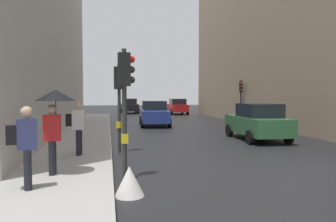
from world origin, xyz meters
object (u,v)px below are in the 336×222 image
at_px(traffic_light_mid_street, 241,93).
at_px(car_green_estate, 257,122).
at_px(warning_sign_triangle, 129,181).
at_px(car_blue_van, 154,113).
at_px(pedestrian_with_umbrella, 55,108).
at_px(traffic_light_near_left, 125,90).
at_px(car_red_sedan, 177,106).
at_px(pedestrian_with_grey_backpack, 25,142).
at_px(pedestrian_with_black_backpack, 77,125).
at_px(car_dark_suv, 129,106).
at_px(traffic_light_near_right, 120,92).

distance_m(traffic_light_mid_street, car_green_estate, 8.91).
height_order(car_green_estate, warning_sign_triangle, car_green_estate).
height_order(car_blue_van, pedestrian_with_umbrella, pedestrian_with_umbrella).
xyz_separation_m(traffic_light_near_left, traffic_light_mid_street, (9.44, 14.36, -0.01)).
xyz_separation_m(pedestrian_with_umbrella, warning_sign_triangle, (1.76, -1.60, -1.52)).
distance_m(car_red_sedan, pedestrian_with_grey_backpack, 29.50).
height_order(traffic_light_near_left, pedestrian_with_black_backpack, traffic_light_near_left).
relative_size(car_green_estate, warning_sign_triangle, 6.56).
xyz_separation_m(car_blue_van, car_dark_suv, (-0.71, 15.91, 0.00)).
relative_size(car_dark_suv, warning_sign_triangle, 6.54).
xyz_separation_m(pedestrian_with_black_backpack, warning_sign_triangle, (1.45, -4.15, -0.84)).
relative_size(traffic_light_near_right, traffic_light_mid_street, 1.00).
bearing_deg(traffic_light_near_right, traffic_light_near_left, -89.93).
height_order(traffic_light_mid_street, car_red_sedan, traffic_light_mid_street).
height_order(traffic_light_mid_street, pedestrian_with_umbrella, traffic_light_mid_street).
height_order(car_red_sedan, pedestrian_with_umbrella, pedestrian_with_umbrella).
xyz_separation_m(traffic_light_near_right, car_dark_suv, (2.05, 25.97, -1.42)).
bearing_deg(pedestrian_with_grey_backpack, pedestrian_with_black_backpack, 79.14).
bearing_deg(car_green_estate, pedestrian_with_umbrella, -145.26).
distance_m(traffic_light_mid_street, car_blue_van, 6.84).
bearing_deg(car_blue_van, car_green_estate, -63.81).
height_order(car_green_estate, car_red_sedan, same).
bearing_deg(traffic_light_near_left, car_dark_suv, 86.07).
distance_m(pedestrian_with_umbrella, pedestrian_with_black_backpack, 2.66).
xyz_separation_m(car_blue_van, car_green_estate, (3.88, -7.90, 0.00)).
height_order(traffic_light_near_left, car_red_sedan, traffic_light_near_left).
bearing_deg(warning_sign_triangle, pedestrian_with_umbrella, 137.76).
distance_m(car_dark_suv, pedestrian_with_umbrella, 29.88).
bearing_deg(pedestrian_with_umbrella, warning_sign_triangle, -42.24).
xyz_separation_m(car_red_sedan, pedestrian_with_umbrella, (-9.03, -26.71, 0.96)).
xyz_separation_m(car_dark_suv, pedestrian_with_black_backpack, (-3.49, -27.07, 0.29)).
relative_size(pedestrian_with_umbrella, pedestrian_with_grey_backpack, 1.21).
height_order(pedestrian_with_black_backpack, warning_sign_triangle, pedestrian_with_black_backpack).
distance_m(car_blue_van, pedestrian_with_black_backpack, 11.93).
distance_m(traffic_light_mid_street, car_red_sedan, 12.82).
bearing_deg(pedestrian_with_black_backpack, car_blue_van, 69.39).
relative_size(traffic_light_near_left, pedestrian_with_umbrella, 1.56).
distance_m(pedestrian_with_grey_backpack, warning_sign_triangle, 2.36).
distance_m(traffic_light_near_left, car_dark_suv, 29.93).
height_order(car_red_sedan, warning_sign_triangle, car_red_sedan).
distance_m(traffic_light_near_right, pedestrian_with_black_backpack, 2.14).
height_order(traffic_light_near_right, car_blue_van, traffic_light_near_right).
bearing_deg(car_green_estate, car_blue_van, 116.19).
relative_size(traffic_light_near_right, pedestrian_with_black_backpack, 1.88).
bearing_deg(pedestrian_with_umbrella, car_blue_van, 71.79).
bearing_deg(car_blue_van, car_dark_suv, 92.54).
bearing_deg(traffic_light_near_right, pedestrian_with_black_backpack, -142.65).
bearing_deg(pedestrian_with_black_backpack, car_green_estate, 22.02).
bearing_deg(traffic_light_near_left, traffic_light_near_right, 90.07).
bearing_deg(pedestrian_with_grey_backpack, traffic_light_mid_street, 52.97).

